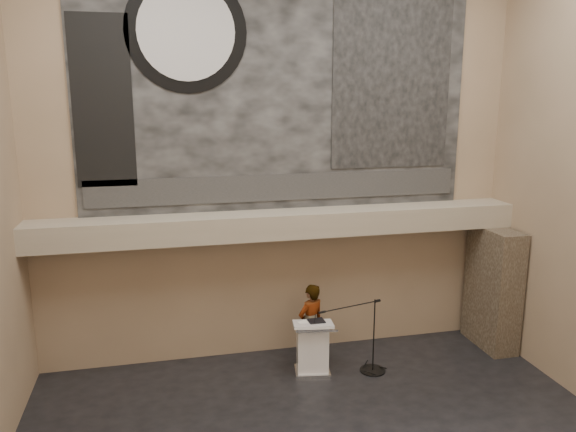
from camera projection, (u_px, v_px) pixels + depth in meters
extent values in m
cube|color=#91785C|center=(279.00, 158.00, 11.56)|extent=(10.00, 0.02, 8.50)
cube|color=#91785C|center=(519.00, 286.00, 3.95)|extent=(10.00, 0.02, 8.50)
cube|color=gray|center=(284.00, 224.00, 11.46)|extent=(10.00, 0.80, 0.50)
cylinder|color=#B2893D|center=(206.00, 242.00, 11.12)|extent=(0.04, 0.04, 0.06)
cylinder|color=#B2893D|center=(371.00, 232.00, 11.89)|extent=(0.04, 0.04, 0.06)
cube|color=black|center=(279.00, 86.00, 11.21)|extent=(8.00, 0.05, 5.00)
cube|color=#2A2A2A|center=(280.00, 187.00, 11.62)|extent=(7.76, 0.02, 0.55)
cylinder|color=black|center=(186.00, 31.00, 10.56)|extent=(2.30, 0.02, 2.30)
cylinder|color=silver|center=(186.00, 31.00, 10.54)|extent=(1.84, 0.02, 1.84)
cube|color=black|center=(392.00, 81.00, 11.68)|extent=(2.60, 0.02, 3.60)
cube|color=black|center=(102.00, 102.00, 10.49)|extent=(1.10, 0.02, 3.20)
cube|color=#3E3226|center=(493.00, 288.00, 12.40)|extent=(0.60, 1.40, 2.70)
cube|color=silver|center=(312.00, 371.00, 11.39)|extent=(0.78, 0.64, 0.08)
cube|color=white|center=(312.00, 347.00, 11.28)|extent=(0.68, 0.52, 0.96)
cube|color=white|center=(313.00, 324.00, 11.15)|extent=(0.86, 0.67, 0.14)
cube|color=black|center=(316.00, 321.00, 11.18)|extent=(0.33, 0.27, 0.04)
cube|color=white|center=(306.00, 323.00, 11.11)|extent=(0.32, 0.38, 0.00)
imported|color=silver|center=(311.00, 324.00, 11.64)|extent=(0.75, 0.65, 1.74)
cylinder|color=black|center=(373.00, 370.00, 11.48)|extent=(0.52, 0.52, 0.02)
cylinder|color=black|center=(374.00, 336.00, 11.32)|extent=(0.03, 0.03, 1.55)
cylinder|color=black|center=(349.00, 307.00, 10.89)|extent=(1.32, 0.35, 0.02)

